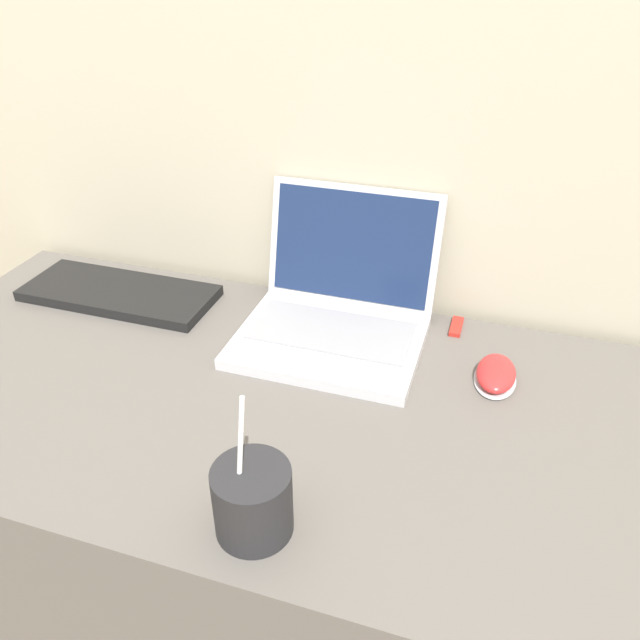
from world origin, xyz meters
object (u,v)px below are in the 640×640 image
at_px(computer_mouse, 496,374).
at_px(laptop, 337,307).
at_px(drink_cup, 253,499).
at_px(usb_stick, 456,327).
at_px(external_keyboard, 119,293).

bearing_deg(computer_mouse, laptop, 167.74).
relative_size(drink_cup, computer_mouse, 1.73).
bearing_deg(drink_cup, usb_stick, 71.39).
bearing_deg(external_keyboard, drink_cup, -42.65).
height_order(drink_cup, usb_stick, drink_cup).
bearing_deg(computer_mouse, drink_cup, -123.47).
xyz_separation_m(laptop, external_keyboard, (-0.44, -0.01, -0.04)).
bearing_deg(usb_stick, external_keyboard, -172.06).
bearing_deg(laptop, drink_cup, -86.36).
bearing_deg(drink_cup, laptop, 93.64).
distance_m(laptop, external_keyboard, 0.44).
xyz_separation_m(drink_cup, computer_mouse, (0.25, 0.38, -0.04)).
height_order(computer_mouse, external_keyboard, computer_mouse).
distance_m(drink_cup, usb_stick, 0.55).
distance_m(drink_cup, external_keyboard, 0.63).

